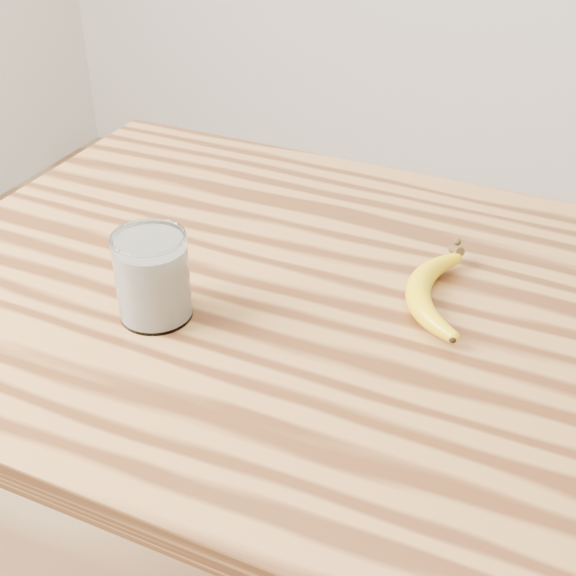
% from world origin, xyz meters
% --- Properties ---
extents(table, '(1.20, 0.80, 0.90)m').
position_xyz_m(table, '(0.00, 0.00, 0.77)').
color(table, '#A06D38').
rests_on(table, ground).
extents(smoothie_glass, '(0.09, 0.09, 0.11)m').
position_xyz_m(smoothie_glass, '(-0.21, -0.12, 0.95)').
color(smoothie_glass, white).
rests_on(smoothie_glass, table).
extents(banana, '(0.16, 0.28, 0.03)m').
position_xyz_m(banana, '(0.07, 0.04, 0.92)').
color(banana, yellow).
rests_on(banana, table).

